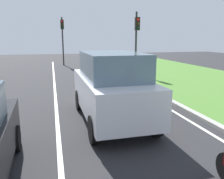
{
  "coord_description": "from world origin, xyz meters",
  "views": [
    {
      "loc": [
        -0.75,
        1.98,
        2.72
      ],
      "look_at": [
        0.95,
        8.66,
        1.2
      ],
      "focal_mm": 37.58,
      "sensor_mm": 36.0,
      "label": 1
    }
  ],
  "objects": [
    {
      "name": "ground_plane",
      "position": [
        0.0,
        14.0,
        0.0
      ],
      "size": [
        60.0,
        60.0,
        0.0
      ],
      "primitive_type": "plane",
      "color": "#262628"
    },
    {
      "name": "lane_line_center",
      "position": [
        -0.7,
        14.0,
        0.0
      ],
      "size": [
        0.12,
        32.0,
        0.01
      ],
      "primitive_type": "cube",
      "color": "silver",
      "rests_on": "ground"
    },
    {
      "name": "lane_line_right_edge",
      "position": [
        3.6,
        14.0,
        0.0
      ],
      "size": [
        0.12,
        32.0,
        0.01
      ],
      "primitive_type": "cube",
      "color": "silver",
      "rests_on": "ground"
    },
    {
      "name": "grass_verge_right",
      "position": [
        8.5,
        14.0,
        0.03
      ],
      "size": [
        9.0,
        48.0,
        0.06
      ],
      "primitive_type": "cube",
      "color": "#47752D",
      "rests_on": "ground"
    },
    {
      "name": "curb_right",
      "position": [
        4.1,
        14.0,
        0.06
      ],
      "size": [
        0.24,
        48.0,
        0.12
      ],
      "primitive_type": "cube",
      "color": "#9E9B93",
      "rests_on": "ground"
    },
    {
      "name": "car_suv_ahead",
      "position": [
        1.06,
        9.17,
        1.17
      ],
      "size": [
        2.01,
        4.52,
        2.28
      ],
      "rotation": [
        0.0,
        0.0,
        0.01
      ],
      "color": "silver",
      "rests_on": "ground"
    },
    {
      "name": "traffic_light_near_right",
      "position": [
        5.21,
        18.2,
        3.0
      ],
      "size": [
        0.32,
        0.5,
        4.54
      ],
      "color": "#2D2D2D",
      "rests_on": "ground"
    },
    {
      "name": "traffic_light_far_median",
      "position": [
        0.37,
        26.22,
        3.19
      ],
      "size": [
        0.32,
        0.5,
        4.71
      ],
      "color": "#2D2D2D",
      "rests_on": "ground"
    }
  ]
}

